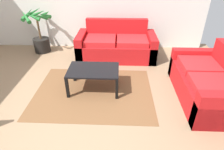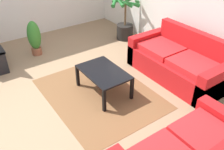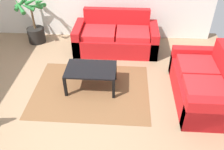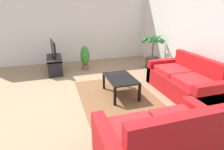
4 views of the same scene
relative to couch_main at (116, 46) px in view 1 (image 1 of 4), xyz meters
name	(u,v)px [view 1 (image 1 of 4)]	position (x,y,z in m)	size (l,w,h in m)	color
ground_plane	(74,118)	(-0.63, -2.28, -0.30)	(6.60, 6.60, 0.00)	#937556
couch_main	(116,46)	(0.00, 0.00, 0.00)	(1.92, 0.90, 0.90)	red
couch_loveseat	(208,83)	(1.65, -1.64, 0.00)	(0.90, 1.68, 0.90)	red
coffee_table	(93,72)	(-0.39, -1.46, 0.08)	(0.94, 0.62, 0.44)	black
area_rug	(94,92)	(-0.39, -1.56, -0.30)	(2.20, 1.70, 0.01)	brown
potted_palm	(40,35)	(-2.03, 0.27, 0.18)	(0.82, 0.81, 1.14)	black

